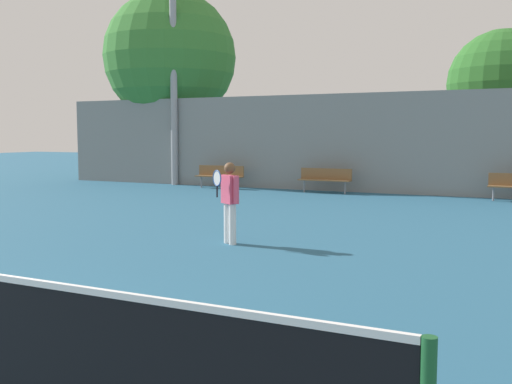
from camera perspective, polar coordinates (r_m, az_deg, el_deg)
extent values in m
cylinder|color=silver|center=(11.67, -2.73, -2.97)|extent=(0.14, 0.14, 0.79)
cylinder|color=silver|center=(11.51, -2.25, -3.09)|extent=(0.14, 0.14, 0.79)
cube|color=#DB4C6B|center=(11.51, -2.51, 0.25)|extent=(0.41, 0.36, 0.54)
cylinder|color=#DB4C6B|center=(11.71, -3.06, 0.38)|extent=(0.10, 0.10, 0.53)
cylinder|color=#DB4C6B|center=(11.31, -1.93, 0.20)|extent=(0.10, 0.10, 0.53)
sphere|color=brown|center=(11.48, -2.52, 2.29)|extent=(0.22, 0.22, 0.22)
cylinder|color=black|center=(11.38, -3.73, 0.05)|extent=(0.03, 0.03, 0.22)
torus|color=#28519E|center=(11.35, -3.74, 1.33)|extent=(0.28, 0.18, 0.31)
cylinder|color=silver|center=(11.35, -3.74, 1.33)|extent=(0.23, 0.14, 0.27)
cube|color=brown|center=(21.62, 6.53, 1.12)|extent=(1.93, 0.40, 0.04)
cylinder|color=gray|center=(21.91, 4.62, 0.56)|extent=(0.06, 0.06, 0.45)
cylinder|color=gray|center=(21.40, 8.47, 0.39)|extent=(0.06, 0.06, 0.45)
cube|color=brown|center=(21.78, 6.69, 1.73)|extent=(1.93, 0.04, 0.40)
cube|color=brown|center=(23.44, -3.55, 1.48)|extent=(2.00, 0.40, 0.04)
cylinder|color=gray|center=(23.86, -5.22, 0.96)|extent=(0.06, 0.06, 0.45)
cylinder|color=gray|center=(23.07, -1.82, 0.82)|extent=(0.06, 0.06, 0.45)
cube|color=brown|center=(23.58, -3.34, 2.05)|extent=(2.00, 0.04, 0.40)
cylinder|color=gray|center=(20.46, 21.67, -0.17)|extent=(0.06, 0.06, 0.45)
cylinder|color=#939399|center=(25.57, -7.89, 13.55)|extent=(0.29, 0.29, 11.41)
cube|color=gray|center=(21.90, 11.48, 4.59)|extent=(27.93, 0.06, 3.60)
cylinder|color=brown|center=(25.91, 22.22, 3.05)|extent=(0.38, 0.38, 2.35)
sphere|color=#2D6B28|center=(25.96, 22.46, 9.46)|extent=(4.32, 4.32, 4.32)
cylinder|color=brown|center=(28.02, -8.08, 4.43)|extent=(0.54, 0.54, 3.21)
sphere|color=#387A33|center=(28.23, -8.20, 12.59)|extent=(6.01, 6.01, 6.01)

